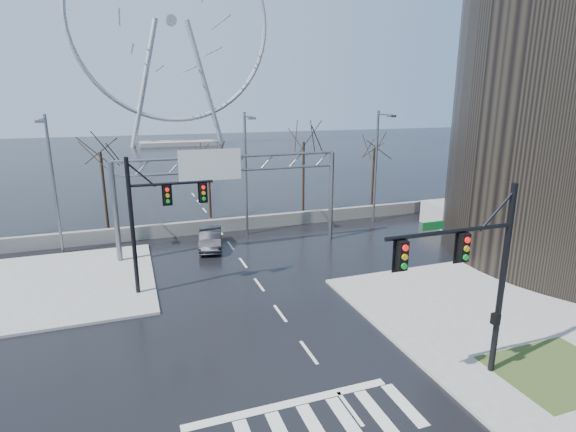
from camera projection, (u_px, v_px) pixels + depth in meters
name	position (u px, v px, depth m)	size (l,w,h in m)	color
ground	(309.00, 352.00, 20.13)	(260.00, 260.00, 0.00)	black
sidewalk_right_ext	(460.00, 300.00, 25.19)	(12.00, 10.00, 0.15)	gray
sidewalk_far	(68.00, 283.00, 27.46)	(10.00, 12.00, 0.15)	gray
grass_strip	(557.00, 371.00, 18.47)	(5.00, 4.00, 0.02)	#2D411B
barrier_wall	(220.00, 225.00, 38.20)	(52.00, 0.50, 1.10)	slate
signal_mast_near	(477.00, 267.00, 16.89)	(5.52, 0.41, 8.00)	black
signal_mast_far	(152.00, 213.00, 25.15)	(4.72, 0.41, 8.00)	black
sign_gantry	(226.00, 182.00, 32.31)	(16.36, 0.40, 7.60)	slate
streetlight_left	(52.00, 174.00, 31.26)	(0.50, 2.55, 10.00)	slate
streetlight_mid	(247.00, 165.00, 35.82)	(0.50, 2.55, 10.00)	slate
streetlight_right	(378.00, 158.00, 39.73)	(0.50, 2.55, 10.00)	slate
tree_left	(101.00, 161.00, 37.08)	(3.75, 3.75, 7.50)	black
tree_center	(208.00, 164.00, 41.12)	(3.25, 3.25, 6.50)	black
tree_right	(304.00, 150.00, 42.88)	(3.90, 3.90, 7.80)	black
tree_far_right	(374.00, 155.00, 46.14)	(3.40, 3.40, 6.80)	black
ferris_wheel	(172.00, 29.00, 101.61)	(45.00, 6.00, 50.91)	gray
car	(211.00, 238.00, 33.93)	(1.61, 4.62, 1.52)	black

